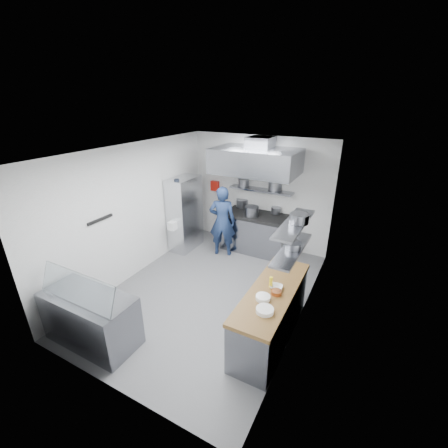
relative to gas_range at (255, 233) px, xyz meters
The scene contains 36 objects.
floor 2.15m from the gas_range, 92.73° to the right, with size 5.00×5.00×0.00m, color #505052.
ceiling 3.15m from the gas_range, 92.73° to the right, with size 5.00×5.00×0.00m, color silver.
wall_back 1.04m from the gas_range, 104.04° to the left, with size 3.60×0.02×2.80m, color white.
wall_front 4.70m from the gas_range, 91.25° to the right, with size 3.60×0.02×2.80m, color white.
wall_left 2.99m from the gas_range, 132.14° to the right, with size 5.00×0.02×2.80m, color white.
wall_right 2.86m from the gas_range, 51.01° to the right, with size 5.00×0.02×2.80m, color white.
gas_range is the anchor object (origin of this frame).
cooktop 0.48m from the gas_range, ahead, with size 1.57×0.78×0.06m, color black.
stock_pot_left 0.89m from the gas_range, 146.72° to the left, with size 0.31×0.31×0.20m, color slate.
stock_pot_mid 0.65m from the gas_range, 117.32° to the right, with size 0.34×0.34×0.24m, color slate.
stock_pot_right 0.77m from the gas_range, 37.39° to the left, with size 0.23×0.23×0.16m, color slate.
over_range_shelf 1.10m from the gas_range, 90.00° to the left, with size 1.60×0.30×0.04m, color gray.
shelf_pot_a 1.32m from the gas_range, 148.54° to the left, with size 0.26×0.26×0.18m, color slate.
shelf_pot_b 1.30m from the gas_range, 50.44° to the left, with size 0.33×0.33×0.22m, color slate.
extractor_hood 1.86m from the gas_range, 90.00° to the right, with size 1.90×1.15×0.55m, color gray.
hood_duct 2.23m from the gas_range, 90.00° to the left, with size 0.55×0.55×0.24m, color slate.
red_firebox 1.70m from the gas_range, 165.86° to the left, with size 0.22×0.10×0.26m, color red.
chef 0.96m from the gas_range, 137.23° to the right, with size 0.63×0.42×1.74m, color navy.
wire_rack 1.84m from the gas_range, 156.64° to the right, with size 0.50×0.90×1.85m, color silver.
rack_bin_a 2.06m from the gas_range, 143.41° to the right, with size 0.17×0.22×0.20m, color white.
rack_bin_b 1.93m from the gas_range, 159.94° to the right, with size 0.14×0.18×0.16m, color yellow.
rack_jar 2.32m from the gas_range, 147.13° to the right, with size 0.12×0.12×0.18m, color black.
knife_strip 3.70m from the gas_range, 122.01° to the right, with size 0.04×0.55×0.05m, color black.
prep_counter_base 3.03m from the gas_range, 62.93° to the right, with size 0.62×2.00×0.84m, color gray.
prep_counter_top 3.06m from the gas_range, 62.93° to the right, with size 0.65×2.04×0.06m, color brown.
plate_stack_a 3.58m from the gas_range, 65.83° to the right, with size 0.25×0.25×0.06m, color white.
plate_stack_b 3.30m from the gas_range, 65.99° to the right, with size 0.21×0.21×0.06m, color white.
copper_pan 3.17m from the gas_range, 62.26° to the right, with size 0.16×0.16×0.06m, color #C06736.
squeeze_bottle 3.01m from the gas_range, 63.40° to the right, with size 0.05×0.05×0.18m, color yellow.
mixing_bowl 3.03m from the gas_range, 61.84° to the right, with size 0.19×0.19×0.05m, color white.
wall_shelf_lower 3.04m from the gas_range, 57.31° to the right, with size 0.30×1.30×0.04m, color gray.
wall_shelf_upper 3.21m from the gas_range, 57.31° to the right, with size 0.30×1.30×0.04m, color gray.
shelf_pot_c 3.07m from the gas_range, 57.03° to the right, with size 0.23×0.23×0.10m, color slate.
shelf_pot_d 3.27m from the gas_range, 56.27° to the right, with size 0.28×0.28×0.14m, color slate.
display_case 4.24m from the gas_range, 104.77° to the right, with size 1.50×0.70×0.85m, color gray.
display_glass 4.40m from the gas_range, 104.37° to the right, with size 1.47×0.02×0.45m, color silver.
Camera 1 is at (2.61, -4.32, 3.62)m, focal length 24.00 mm.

